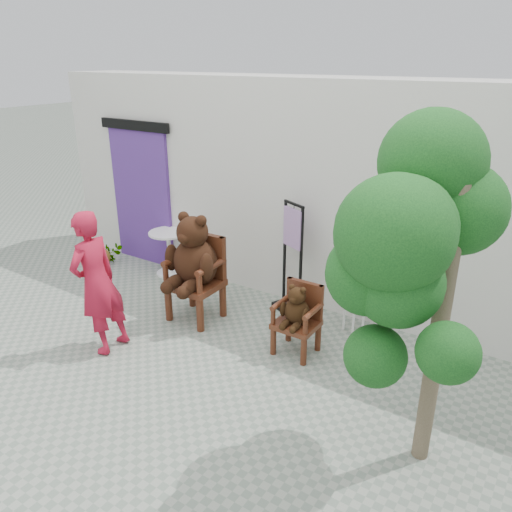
{
  "coord_description": "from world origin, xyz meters",
  "views": [
    {
      "loc": [
        2.87,
        -3.02,
        3.25
      ],
      "look_at": [
        -0.24,
        1.75,
        0.95
      ],
      "focal_mm": 35.0,
      "sensor_mm": 36.0,
      "label": 1
    }
  ],
  "objects_px": {
    "person": "(97,283)",
    "cafe_table": "(169,248)",
    "chair_small": "(298,312)",
    "display_stand": "(292,270)",
    "chair_big": "(194,261)",
    "tree": "(412,235)",
    "stool_bucket": "(356,285)"
  },
  "relations": [
    {
      "from": "person",
      "to": "cafe_table",
      "type": "relative_size",
      "value": 2.36
    },
    {
      "from": "chair_small",
      "to": "display_stand",
      "type": "height_order",
      "value": "display_stand"
    },
    {
      "from": "chair_big",
      "to": "display_stand",
      "type": "bearing_deg",
      "value": 43.15
    },
    {
      "from": "chair_small",
      "to": "display_stand",
      "type": "relative_size",
      "value": 0.57
    },
    {
      "from": "cafe_table",
      "to": "display_stand",
      "type": "relative_size",
      "value": 0.47
    },
    {
      "from": "chair_big",
      "to": "display_stand",
      "type": "relative_size",
      "value": 0.95
    },
    {
      "from": "cafe_table",
      "to": "tree",
      "type": "distance_m",
      "value": 4.88
    },
    {
      "from": "cafe_table",
      "to": "person",
      "type": "bearing_deg",
      "value": -68.82
    },
    {
      "from": "stool_bucket",
      "to": "cafe_table",
      "type": "bearing_deg",
      "value": 178.69
    },
    {
      "from": "chair_big",
      "to": "stool_bucket",
      "type": "bearing_deg",
      "value": 23.39
    },
    {
      "from": "chair_big",
      "to": "tree",
      "type": "bearing_deg",
      "value": -18.33
    },
    {
      "from": "chair_small",
      "to": "tree",
      "type": "xyz_separation_m",
      "value": [
        1.44,
        -0.99,
        1.52
      ]
    },
    {
      "from": "display_stand",
      "to": "stool_bucket",
      "type": "bearing_deg",
      "value": 20.11
    },
    {
      "from": "person",
      "to": "stool_bucket",
      "type": "relative_size",
      "value": 1.14
    },
    {
      "from": "chair_big",
      "to": "chair_small",
      "type": "distance_m",
      "value": 1.54
    },
    {
      "from": "display_stand",
      "to": "chair_big",
      "type": "bearing_deg",
      "value": -112.58
    },
    {
      "from": "stool_bucket",
      "to": "display_stand",
      "type": "bearing_deg",
      "value": 175.84
    },
    {
      "from": "cafe_table",
      "to": "display_stand",
      "type": "xyz_separation_m",
      "value": [
        2.21,
        -0.0,
        0.14
      ]
    },
    {
      "from": "person",
      "to": "tree",
      "type": "distance_m",
      "value": 3.63
    },
    {
      "from": "cafe_table",
      "to": "tree",
      "type": "bearing_deg",
      "value": -23.82
    },
    {
      "from": "chair_small",
      "to": "tree",
      "type": "relative_size",
      "value": 0.3
    },
    {
      "from": "tree",
      "to": "stool_bucket",
      "type": "bearing_deg",
      "value": 120.79
    },
    {
      "from": "display_stand",
      "to": "stool_bucket",
      "type": "xyz_separation_m",
      "value": [
        0.94,
        -0.07,
        0.06
      ]
    },
    {
      "from": "chair_small",
      "to": "cafe_table",
      "type": "bearing_deg",
      "value": 162.49
    },
    {
      "from": "person",
      "to": "stool_bucket",
      "type": "height_order",
      "value": "person"
    },
    {
      "from": "chair_big",
      "to": "cafe_table",
      "type": "xyz_separation_m",
      "value": [
        -1.27,
        0.89,
        -0.37
      ]
    },
    {
      "from": "chair_small",
      "to": "stool_bucket",
      "type": "distance_m",
      "value": 0.9
    },
    {
      "from": "display_stand",
      "to": "chair_small",
      "type": "bearing_deg",
      "value": -32.7
    },
    {
      "from": "chair_small",
      "to": "tree",
      "type": "bearing_deg",
      "value": -34.4
    },
    {
      "from": "display_stand",
      "to": "tree",
      "type": "height_order",
      "value": "tree"
    },
    {
      "from": "chair_big",
      "to": "display_stand",
      "type": "distance_m",
      "value": 1.31
    },
    {
      "from": "chair_small",
      "to": "cafe_table",
      "type": "relative_size",
      "value": 1.22
    }
  ]
}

